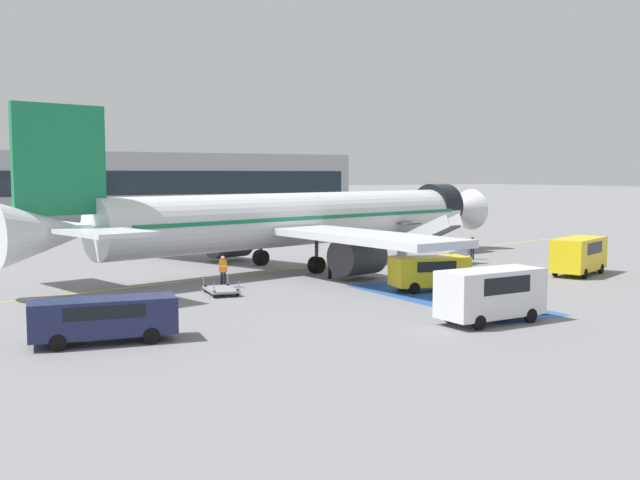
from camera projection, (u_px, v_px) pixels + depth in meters
ground_plane at (282, 267)px, 52.54m from camera, size 600.00×600.00×0.00m
apron_leadline_yellow at (305, 267)px, 52.34m from camera, size 73.27×17.50×0.01m
apron_stand_patch_blue at (445, 299)px, 39.13m from camera, size 4.28×13.08×0.01m
apron_walkway_bar_0 at (461, 316)px, 34.47m from camera, size 0.44×3.60×0.01m
apron_walkway_bar_1 at (480, 313)px, 35.06m from camera, size 0.44×3.60×0.01m
apron_walkway_bar_2 at (499, 311)px, 35.66m from camera, size 0.44×3.60×0.01m
apron_walkway_bar_3 at (518, 309)px, 36.26m from camera, size 0.44×3.60×0.01m
airliner at (297, 220)px, 51.59m from camera, size 40.42×31.24×10.22m
boarding_stairs_forward at (431, 250)px, 54.95m from camera, size 3.24×5.53×3.69m
fuel_tanker at (143, 227)px, 66.54m from camera, size 2.75×8.51×3.46m
service_van_0 at (103, 316)px, 28.85m from camera, size 5.71×2.65×1.74m
service_van_1 at (430, 270)px, 41.81m from camera, size 4.59×2.69×1.90m
service_van_2 at (491, 291)px, 32.75m from camera, size 4.95×2.11×2.36m
service_van_3 at (579, 253)px, 48.25m from camera, size 5.45×3.77×2.39m
baggage_cart at (221, 290)px, 40.57m from camera, size 1.86×2.79×0.87m
ground_crew_0 at (330, 262)px, 46.56m from camera, size 0.49×0.41×1.78m
ground_crew_1 at (472, 246)px, 56.90m from camera, size 0.42×0.49×1.76m
ground_crew_2 at (223, 269)px, 42.95m from camera, size 0.48×0.45×1.83m
terminal_building at (110, 186)px, 107.33m from camera, size 73.31×12.10×9.49m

